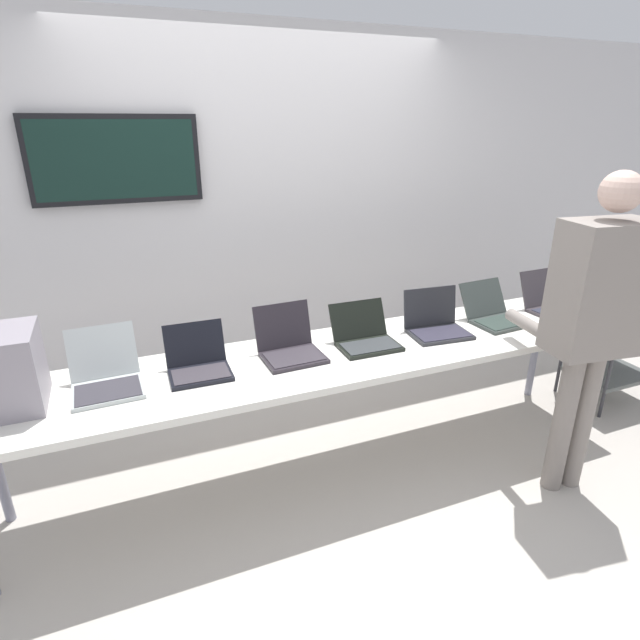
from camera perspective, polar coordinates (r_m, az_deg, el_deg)
The scene contains 13 objects.
ground at distance 3.22m, azimuth 1.46°, elevation -16.48°, with size 8.00×8.00×0.04m, color #B5ADA4.
back_wall at distance 3.66m, azimuth -5.94°, elevation 10.83°, with size 8.00×0.11×2.56m.
workbench at distance 2.83m, azimuth 1.60°, elevation -4.55°, with size 3.70×0.70×0.77m.
laptop_station_0 at distance 2.64m, azimuth -22.90°, elevation -5.78°, with size 0.33×0.38×0.26m.
laptop_station_1 at distance 2.66m, azimuth -13.50°, elevation -4.64°, with size 0.31×0.30×0.23m.
laptop_station_2 at distance 2.76m, azimuth -3.45°, elevation -2.83°, with size 0.33×0.34×0.26m.
laptop_station_3 at distance 2.91m, azimuth 5.07°, elevation -1.80°, with size 0.34×0.32×0.22m.
laptop_station_4 at distance 3.13m, azimuth 12.88°, elevation -0.38°, with size 0.37×0.31×0.25m.
laptop_station_5 at distance 3.41m, azimuth 18.94°, elevation 0.72°, with size 0.35×0.38×0.23m.
laptop_station_6 at distance 3.74m, azimuth 24.50°, elevation 1.77°, with size 0.33×0.36×0.25m.
person at distance 2.92m, azimuth 28.43°, elevation 0.91°, with size 0.50×0.63×1.76m.
paper_sheet at distance 3.43m, azimuth 24.12°, elevation -0.84°, with size 0.29×0.35×0.00m.
storage_cart at distance 4.31m, azimuth 29.95°, elevation -2.91°, with size 0.56×0.44×0.59m.
Camera 1 is at (-1.03, -2.32, 1.96)m, focal length 28.52 mm.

